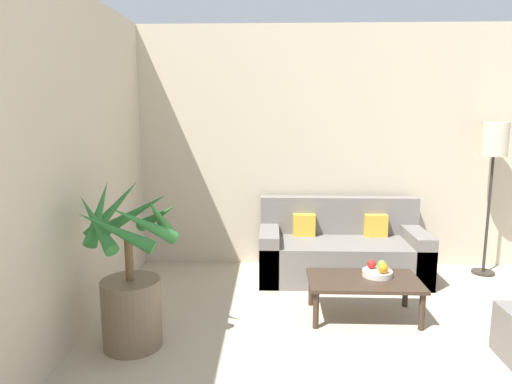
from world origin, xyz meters
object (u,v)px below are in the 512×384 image
at_px(coffee_table, 364,284).
at_px(orange_fruit, 383,268).
at_px(apple_green, 382,265).
at_px(fruit_bowl, 377,273).
at_px(apple_red, 372,264).
at_px(potted_palm, 131,284).
at_px(sofa_loveseat, 341,251).
at_px(floor_lamp, 494,149).

xyz_separation_m(coffee_table, orange_fruit, (0.16, 0.01, 0.14)).
relative_size(apple_green, orange_fruit, 0.91).
xyz_separation_m(fruit_bowl, orange_fruit, (0.03, -0.07, 0.07)).
distance_m(fruit_bowl, apple_red, 0.09).
distance_m(potted_palm, coffee_table, 1.93).
bearing_deg(apple_red, apple_green, -11.92).
xyz_separation_m(potted_palm, orange_fruit, (2.00, 0.57, -0.05)).
bearing_deg(sofa_loveseat, coffee_table, -87.09).
height_order(floor_lamp, coffee_table, floor_lamp).
xyz_separation_m(potted_palm, floor_lamp, (3.38, 1.69, 0.88)).
distance_m(apple_red, apple_green, 0.09).
bearing_deg(apple_green, floor_lamp, 36.73).
bearing_deg(fruit_bowl, apple_red, 127.25).
bearing_deg(orange_fruit, sofa_loveseat, 102.16).
relative_size(potted_palm, floor_lamp, 0.77).
bearing_deg(fruit_bowl, orange_fruit, -65.75).
distance_m(floor_lamp, fruit_bowl, 2.02).
bearing_deg(floor_lamp, fruit_bowl, -143.26).
xyz_separation_m(floor_lamp, apple_red, (-1.45, -1.00, -0.94)).
xyz_separation_m(potted_palm, apple_red, (1.93, 0.70, -0.06)).
bearing_deg(apple_green, sofa_loveseat, 104.54).
height_order(potted_palm, apple_red, potted_palm).
bearing_deg(fruit_bowl, apple_green, 36.97).
distance_m(fruit_bowl, apple_green, 0.09).
height_order(sofa_loveseat, orange_fruit, sofa_loveseat).
bearing_deg(apple_red, potted_palm, -160.17).
bearing_deg(coffee_table, orange_fruit, 4.25).
distance_m(coffee_table, apple_green, 0.25).
relative_size(apple_red, apple_green, 0.96).
bearing_deg(sofa_loveseat, apple_green, -75.46).
height_order(fruit_bowl, orange_fruit, orange_fruit).
distance_m(sofa_loveseat, floor_lamp, 1.93).
relative_size(sofa_loveseat, fruit_bowl, 6.73).
bearing_deg(apple_red, floor_lamp, 34.56).
relative_size(floor_lamp, coffee_table, 1.74).
relative_size(sofa_loveseat, orange_fruit, 19.52).
bearing_deg(apple_red, orange_fruit, -59.59).
relative_size(coffee_table, orange_fruit, 10.65).
distance_m(potted_palm, apple_red, 2.05).
height_order(apple_green, orange_fruit, orange_fruit).
bearing_deg(coffee_table, apple_red, 56.44).
height_order(apple_red, orange_fruit, orange_fruit).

